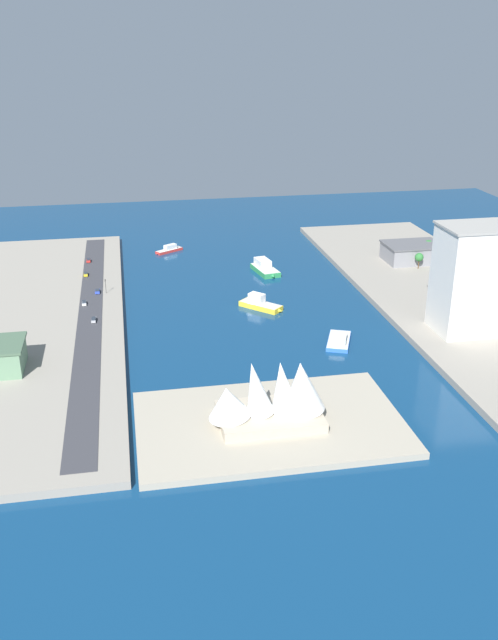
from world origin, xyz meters
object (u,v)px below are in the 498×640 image
Objects in this scene: taxi_yellow_cab at (86,274)px; hatchback_blue at (97,291)px; hotel_broad_white at (479,279)px; ferry_yellow_fast at (260,304)px; sedan_silver at (94,320)px; catamaran_blue at (339,340)px; pickup_red at (88,260)px; opera_landmark at (272,396)px; tugboat_red at (169,249)px; ferry_green_doubledeck at (265,268)px; warehouse_low_gray at (412,252)px; traffic_light_waterfront at (105,284)px; van_white at (84,303)px.

hatchback_blue reaches higher than taxi_yellow_cab.
ferry_yellow_fast is at bearing -29.90° from hotel_broad_white.
hotel_broad_white is 8.13× the size of sedan_silver.
catamaran_blue is at bearing -1.57° from hotel_broad_white.
opera_landmark reaches higher than pickup_red.
pickup_red is (4.37, -81.43, 0.03)m from sedan_silver.
ferry_yellow_fast is at bearing 109.18° from tugboat_red.
ferry_green_doubledeck is 99.71m from sedan_silver.
opera_landmark is (-53.95, 87.46, 6.74)m from sedan_silver.
warehouse_low_gray is (-87.89, -44.30, 5.14)m from ferry_yellow_fast.
taxi_yellow_cab is (74.86, -50.47, 1.45)m from ferry_yellow_fast.
hotel_broad_white reaches higher than ferry_green_doubledeck.
opera_landmark is at bearing 112.20° from traffic_light_waterfront.
ferry_green_doubledeck is at bearing -156.89° from van_white.
sedan_silver is at bearing 69.27° from tugboat_red.
van_white is at bearing 89.95° from pickup_red.
hatchback_blue is 0.69× the size of traffic_light_waterfront.
taxi_yellow_cab is 0.94× the size of van_white.
ferry_green_doubledeck is at bearing 178.40° from taxi_yellow_cab.
pickup_red is (150.22, -116.32, -19.88)m from hotel_broad_white.
sedan_silver reaches higher than hatchback_blue.
opera_landmark is at bearing 79.04° from ferry_green_doubledeck.
warehouse_low_gray reaches higher than sedan_silver.
catamaran_blue is 134.09m from taxi_yellow_cab.
taxi_yellow_cab is 0.92× the size of sedan_silver.
hatchback_blue is at bearing 60.91° from tugboat_red.
opera_landmark is (-15.94, 187.86, 8.79)m from tugboat_red.
catamaran_blue is 113.09m from hatchback_blue.
warehouse_low_gray is at bearing -172.95° from hatchback_blue.
ferry_green_doubledeck is at bearing -100.96° from opera_landmark.
hatchback_blue is at bearing -25.33° from hotel_broad_white.
ferry_yellow_fast is 70.44m from sedan_silver.
ferry_yellow_fast is 2.79× the size of traffic_light_waterfront.
sedan_silver is (81.90, 56.85, 1.27)m from ferry_green_doubledeck.
ferry_yellow_fast is at bearing 160.14° from hatchback_blue.
ferry_green_doubledeck reaches higher than pickup_red.
catamaran_blue is 0.48× the size of hotel_broad_white.
traffic_light_waterfront is at bearing -124.64° from van_white.
warehouse_low_gray is 5.70× the size of van_white.
hatchback_blue is (91.00, -67.12, 1.95)m from catamaran_blue.
hatchback_blue is at bearing 102.98° from taxi_yellow_cab.
hotel_broad_white reaches higher than ferry_yellow_fast.
opera_landmark is (-49.25, 120.68, 3.33)m from traffic_light_waterfront.
opera_landmark is at bearing 29.77° from hotel_broad_white.
ferry_yellow_fast is 96.98m from tugboat_red.
pickup_red reaches higher than taxi_yellow_cab.
pickup_red is at bearing -79.34° from traffic_light_waterfront.
hatchback_blue is at bearing -66.36° from opera_landmark.
warehouse_low_gray is at bearing -172.60° from traffic_light_waterfront.
opera_landmark reaches higher than ferry_yellow_fast.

